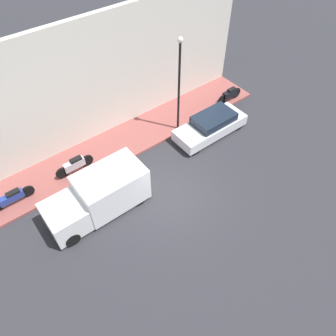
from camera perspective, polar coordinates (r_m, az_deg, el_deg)
The scene contains 9 objects.
ground_plane at distance 15.76m, azimuth 0.93°, elevation -4.84°, with size 60.00×60.00×0.00m, color #2D2D33.
sidewalk at distance 18.28m, azimuth -8.00°, elevation 4.41°, with size 2.60×17.75×0.14m.
building_facade at distance 17.33m, azimuth -11.78°, elevation 14.72°, with size 0.30×17.75×6.57m.
parked_car at distance 18.50m, azimuth 7.48°, elevation 7.39°, with size 1.63×4.24×1.24m.
delivery_van at distance 14.81m, azimuth -12.10°, elevation -4.80°, with size 1.89×4.60×2.00m.
motorcycle_blue at distance 16.61m, azimuth -25.57°, elevation -4.69°, with size 0.30×2.10×0.74m.
scooter_silver at distance 16.89m, azimuth -15.95°, elevation 0.52°, with size 0.30×2.01×0.81m.
motorcycle_black at distance 20.97m, azimuth 10.67°, elevation 12.45°, with size 0.30×1.86×0.84m.
streetlamp at distance 16.93m, azimuth 1.96°, elevation 15.25°, with size 0.29×0.29×5.42m.
Camera 1 is at (-7.33, 5.99, 12.59)m, focal length 35.00 mm.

